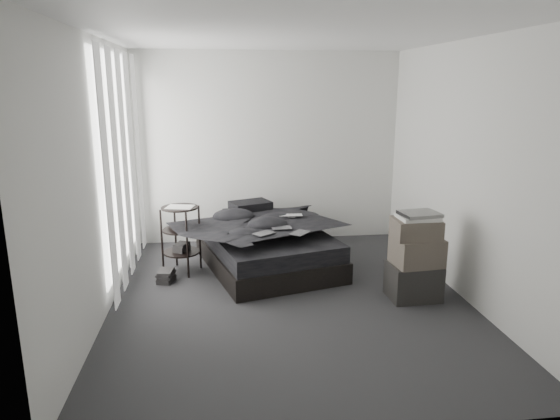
{
  "coord_description": "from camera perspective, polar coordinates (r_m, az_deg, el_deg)",
  "views": [
    {
      "loc": [
        -0.68,
        -4.74,
        2.15
      ],
      "look_at": [
        0.0,
        0.8,
        0.75
      ],
      "focal_mm": 32.0,
      "sensor_mm": 36.0,
      "label": 1
    }
  ],
  "objects": [
    {
      "name": "wall_back",
      "position": [
        6.93,
        -1.32,
        7.03
      ],
      "size": [
        3.6,
        0.01,
        2.6
      ],
      "primitive_type": "cube",
      "color": "silver",
      "rests_on": "ground"
    },
    {
      "name": "box_mid",
      "position": [
        5.27,
        15.38,
        -4.58
      ],
      "size": [
        0.5,
        0.41,
        0.28
      ],
      "primitive_type": "cube",
      "rotation": [
        0.0,
        0.0,
        0.1
      ],
      "color": "#524A41",
      "rests_on": "box_lower"
    },
    {
      "name": "comic_a",
      "position": [
        5.44,
        -1.85,
        -2.02
      ],
      "size": [
        0.27,
        0.25,
        0.01
      ],
      "primitive_type": "cube",
      "rotation": [
        0.0,
        0.0,
        0.65
      ],
      "color": "black",
      "rests_on": "duvet"
    },
    {
      "name": "side_stand",
      "position": [
        5.96,
        -11.23,
        -3.38
      ],
      "size": [
        0.56,
        0.56,
        0.78
      ],
      "primitive_type": "cylinder",
      "rotation": [
        0.0,
        0.0,
        -0.42
      ],
      "color": "black",
      "rests_on": "floor"
    },
    {
      "name": "duvet",
      "position": [
        5.93,
        -1.33,
        -1.72
      ],
      "size": [
        1.66,
        1.81,
        0.21
      ],
      "primitive_type": "imported",
      "rotation": [
        0.0,
        0.0,
        0.26
      ],
      "color": "black",
      "rests_on": "mattress"
    },
    {
      "name": "box_lower",
      "position": [
        5.38,
        15.0,
        -7.85
      ],
      "size": [
        0.51,
        0.41,
        0.37
      ],
      "primitive_type": "cube",
      "rotation": [
        0.0,
        0.0,
        0.03
      ],
      "color": "black",
      "rests_on": "floor"
    },
    {
      "name": "floor",
      "position": [
        5.25,
        1.08,
        -10.1
      ],
      "size": [
        3.6,
        4.2,
        0.01
      ],
      "primitive_type": "cube",
      "color": "#2D2D2F",
      "rests_on": "ground"
    },
    {
      "name": "art_book_snake",
      "position": [
        5.16,
        15.66,
        -0.43
      ],
      "size": [
        0.41,
        0.34,
        0.03
      ],
      "primitive_type": "cube",
      "rotation": [
        0.0,
        0.0,
        0.13
      ],
      "color": "silver",
      "rests_on": "art_book_white"
    },
    {
      "name": "mattress",
      "position": [
        6.03,
        -1.46,
        -3.44
      ],
      "size": [
        1.7,
        2.01,
        0.19
      ],
      "primitive_type": "cube",
      "rotation": [
        0.0,
        0.0,
        0.26
      ],
      "color": "black",
      "rests_on": "bed"
    },
    {
      "name": "ceiling",
      "position": [
        4.81,
        1.23,
        19.43
      ],
      "size": [
        3.6,
        4.2,
        0.01
      ],
      "primitive_type": "cube",
      "color": "white",
      "rests_on": "ground"
    },
    {
      "name": "laptop",
      "position": [
        6.1,
        1.27,
        -0.16
      ],
      "size": [
        0.29,
        0.2,
        0.02
      ],
      "primitive_type": "imported",
      "rotation": [
        0.0,
        0.0,
        -0.05
      ],
      "color": "silver",
      "rests_on": "duvet"
    },
    {
      "name": "box_upper",
      "position": [
        5.2,
        15.29,
        -2.05
      ],
      "size": [
        0.45,
        0.37,
        0.2
      ],
      "primitive_type": "cube",
      "rotation": [
        0.0,
        0.0,
        -0.02
      ],
      "color": "#524A41",
      "rests_on": "box_mid"
    },
    {
      "name": "bed",
      "position": [
        6.09,
        -1.45,
        -5.38
      ],
      "size": [
        1.76,
        2.07,
        0.24
      ],
      "primitive_type": "cube",
      "rotation": [
        0.0,
        0.0,
        0.26
      ],
      "color": "black",
      "rests_on": "floor"
    },
    {
      "name": "pillow_upper",
      "position": [
        6.57,
        -3.4,
        0.5
      ],
      "size": [
        0.59,
        0.5,
        0.11
      ],
      "primitive_type": "cube",
      "rotation": [
        0.0,
        0.0,
        0.37
      ],
      "color": "black",
      "rests_on": "pillow_lower"
    },
    {
      "name": "floor_books",
      "position": [
        5.79,
        -12.9,
        -7.3
      ],
      "size": [
        0.2,
        0.25,
        0.15
      ],
      "primitive_type": "cube",
      "rotation": [
        0.0,
        0.0,
        -0.23
      ],
      "color": "black",
      "rests_on": "floor"
    },
    {
      "name": "comic_c",
      "position": [
        5.46,
        2.29,
        -1.86
      ],
      "size": [
        0.26,
        0.27,
        0.01
      ],
      "primitive_type": "cube",
      "rotation": [
        0.0,
        0.0,
        0.87
      ],
      "color": "black",
      "rests_on": "duvet"
    },
    {
      "name": "wall_left",
      "position": [
        4.95,
        -20.0,
        3.32
      ],
      "size": [
        0.01,
        4.2,
        2.6
      ],
      "primitive_type": "cube",
      "color": "silver",
      "rests_on": "ground"
    },
    {
      "name": "pillow_lower",
      "position": [
        6.6,
        -3.93,
        -0.5
      ],
      "size": [
        0.61,
        0.49,
        0.12
      ],
      "primitive_type": "cube",
      "rotation": [
        0.0,
        0.0,
        0.26
      ],
      "color": "black",
      "rests_on": "mattress"
    },
    {
      "name": "wall_right",
      "position": [
        5.42,
        20.4,
        4.16
      ],
      "size": [
        0.01,
        4.2,
        2.6
      ],
      "primitive_type": "cube",
      "color": "silver",
      "rests_on": "ground"
    },
    {
      "name": "comic_b",
      "position": [
        5.64,
        0.16,
        -1.36
      ],
      "size": [
        0.23,
        0.16,
        0.01
      ],
      "primitive_type": "cube",
      "rotation": [
        0.0,
        0.0,
        0.05
      ],
      "color": "black",
      "rests_on": "duvet"
    },
    {
      "name": "wall_front",
      "position": [
        2.86,
        7.12,
        -3.38
      ],
      "size": [
        3.6,
        0.01,
        2.6
      ],
      "primitive_type": "cube",
      "color": "silver",
      "rests_on": "ground"
    },
    {
      "name": "curtain_left",
      "position": [
        5.8,
        -17.4,
        4.81
      ],
      "size": [
        0.06,
        2.12,
        2.48
      ],
      "primitive_type": "cube",
      "color": "white",
      "rests_on": "wall_left"
    },
    {
      "name": "window_left",
      "position": [
        5.8,
        -17.93,
        5.47
      ],
      "size": [
        0.02,
        2.0,
        2.3
      ],
      "primitive_type": "cube",
      "color": "white",
      "rests_on": "wall_left"
    },
    {
      "name": "art_book_white",
      "position": [
        5.17,
        15.48,
        -0.8
      ],
      "size": [
        0.39,
        0.32,
        0.04
      ],
      "primitive_type": "cube",
      "rotation": [
        0.0,
        0.0,
        0.03
      ],
      "color": "silver",
      "rests_on": "box_upper"
    },
    {
      "name": "papers",
      "position": [
        5.84,
        -11.36,
        0.31
      ],
      "size": [
        0.35,
        0.29,
        0.02
      ],
      "primitive_type": "cube",
      "rotation": [
        0.0,
        0.0,
        -0.24
      ],
      "color": "white",
      "rests_on": "side_stand"
    }
  ]
}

